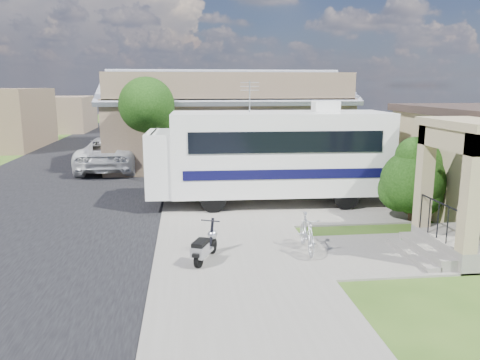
{
  "coord_description": "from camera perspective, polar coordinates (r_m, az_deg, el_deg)",
  "views": [
    {
      "loc": [
        -2.16,
        -11.7,
        4.19
      ],
      "look_at": [
        -0.5,
        2.5,
        1.3
      ],
      "focal_mm": 35.0,
      "sensor_mm": 36.0,
      "label": 1
    }
  ],
  "objects": [
    {
      "name": "street_tree_b",
      "position": [
        30.8,
        -9.67,
        9.79
      ],
      "size": [
        2.44,
        2.4,
        4.73
      ],
      "color": "black",
      "rests_on": "ground"
    },
    {
      "name": "motorhome",
      "position": [
        16.65,
        3.75,
        3.32
      ],
      "size": [
        8.47,
        2.93,
        4.31
      ],
      "rotation": [
        0.0,
        0.0,
        -0.03
      ],
      "color": "white",
      "rests_on": "ground"
    },
    {
      "name": "garden_hose",
      "position": [
        13.38,
        19.82,
        -7.14
      ],
      "size": [
        0.39,
        0.39,
        0.17
      ],
      "primitive_type": "cylinder",
      "color": "#166F20",
      "rests_on": "ground"
    },
    {
      "name": "driveway_slab",
      "position": [
        17.12,
        5.89,
        -2.71
      ],
      "size": [
        7.0,
        6.0,
        0.05
      ],
      "primitive_type": "cube",
      "color": "slate",
      "rests_on": "ground"
    },
    {
      "name": "ground",
      "position": [
        12.61,
        3.61,
        -8.0
      ],
      "size": [
        120.0,
        120.0,
        0.0
      ],
      "primitive_type": "plane",
      "color": "#274813"
    },
    {
      "name": "scooter",
      "position": [
        11.26,
        -4.37,
        -8.17
      ],
      "size": [
        0.75,
        1.33,
        0.92
      ],
      "rotation": [
        0.0,
        0.0,
        -0.4
      ],
      "color": "black",
      "rests_on": "ground"
    },
    {
      "name": "street_slab",
      "position": [
        22.73,
        -20.13,
        0.13
      ],
      "size": [
        9.0,
        80.0,
        0.02
      ],
      "primitive_type": "cube",
      "color": "black",
      "rests_on": "ground"
    },
    {
      "name": "van",
      "position": [
        32.48,
        -14.4,
        5.25
      ],
      "size": [
        3.23,
        6.4,
        1.78
      ],
      "primitive_type": "imported",
      "rotation": [
        0.0,
        0.0,
        0.12
      ],
      "color": "silver",
      "rests_on": "ground"
    },
    {
      "name": "pickup_truck",
      "position": [
        24.63,
        -15.25,
        3.23
      ],
      "size": [
        2.96,
        6.17,
        1.7
      ],
      "primitive_type": "imported",
      "rotation": [
        0.0,
        0.0,
        3.12
      ],
      "color": "silver",
      "rests_on": "ground"
    },
    {
      "name": "walk_slab",
      "position": [
        12.59,
        18.17,
        -8.49
      ],
      "size": [
        4.0,
        3.0,
        0.05
      ],
      "primitive_type": "cube",
      "color": "slate",
      "rests_on": "ground"
    },
    {
      "name": "bicycle",
      "position": [
        12.01,
        8.16,
        -6.7
      ],
      "size": [
        0.52,
        1.61,
        0.96
      ],
      "primitive_type": "imported",
      "rotation": [
        0.0,
        0.0,
        -0.04
      ],
      "color": "#B9BAC1",
      "rests_on": "ground"
    },
    {
      "name": "street_tree_c",
      "position": [
        39.79,
        -9.01,
        9.74
      ],
      "size": [
        2.44,
        2.4,
        4.42
      ],
      "color": "black",
      "rests_on": "ground"
    },
    {
      "name": "shrub",
      "position": [
        15.46,
        20.46,
        0.17
      ],
      "size": [
        2.18,
        2.08,
        2.67
      ],
      "color": "black",
      "rests_on": "ground"
    },
    {
      "name": "warehouse",
      "position": [
        25.85,
        -1.86,
        6.54
      ],
      "size": [
        12.5,
        8.4,
        5.04
      ],
      "color": "brown",
      "rests_on": "ground"
    },
    {
      "name": "street_tree_a",
      "position": [
        20.83,
        -11.02,
        8.63
      ],
      "size": [
        2.44,
        2.4,
        4.58
      ],
      "color": "black",
      "rests_on": "ground"
    },
    {
      "name": "distant_bldg_near",
      "position": [
        47.54,
        -22.53,
        7.45
      ],
      "size": [
        8.0,
        7.0,
        3.2
      ],
      "primitive_type": "cube",
      "color": "brown",
      "rests_on": "ground"
    },
    {
      "name": "sidewalk_slab",
      "position": [
        22.12,
        -3.54,
        0.57
      ],
      "size": [
        4.0,
        80.0,
        0.06
      ],
      "primitive_type": "cube",
      "color": "slate",
      "rests_on": "ground"
    }
  ]
}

